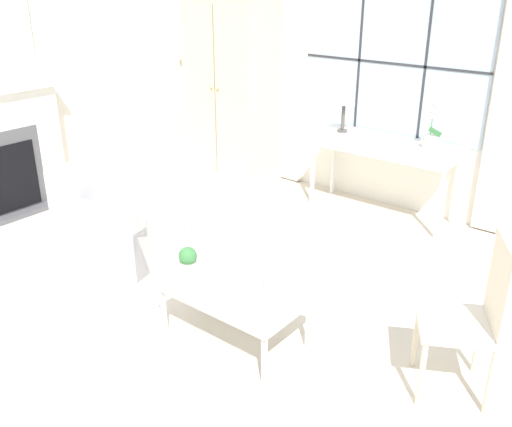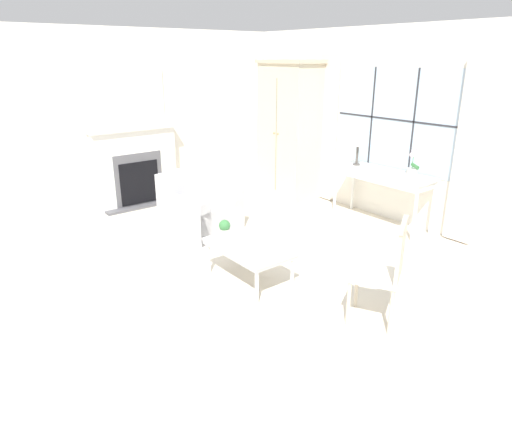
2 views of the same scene
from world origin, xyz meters
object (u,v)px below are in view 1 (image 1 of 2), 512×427
Objects in this scene: console_table at (384,148)px; potted_plant_small at (188,261)px; armchair_upholstered at (122,223)px; pillar_candle at (263,292)px; potted_orchid at (431,131)px; side_chair_wooden at (477,310)px; armoire at (233,82)px; table_lamp at (344,97)px; coffee_table at (234,292)px.

console_table is 7.23× the size of potted_plant_small.
console_table is 1.37× the size of armchair_upholstered.
pillar_candle is (0.61, 0.07, -0.05)m from potted_plant_small.
side_chair_wooden is (1.24, -2.16, -0.40)m from potted_orchid.
potted_orchid is (2.44, 0.04, -0.19)m from armoire.
potted_plant_small is at bearing -173.56° from pillar_candle.
side_chair_wooden is at bearing 1.65° from armchair_upholstered.
potted_orchid is at bearing 0.45° from table_lamp.
potted_orchid is (0.95, 0.01, -0.20)m from table_lamp.
console_table is at bearing 1.30° from table_lamp.
table_lamp is (1.49, 0.03, 0.01)m from armoire.
armchair_upholstered is (0.57, -2.21, -0.88)m from armoire.
potted_plant_small is at bearing -168.18° from coffee_table.
coffee_table is at bearing 11.82° from potted_plant_small.
table_lamp is 2.58m from armchair_upholstered.
armoire is 1.49m from table_lamp.
potted_plant_small is (-0.35, -0.07, 0.15)m from coffee_table.
potted_plant_small is (0.41, -2.71, -0.64)m from table_lamp.
armchair_upholstered is at bearing 166.56° from coffee_table.
console_table is at bearing 95.73° from coffee_table.
side_chair_wooden is (1.70, -2.16, -0.15)m from console_table.
potted_orchid is 2.70m from pillar_candle.
armchair_upholstered is at bearing 160.31° from potted_plant_small.
armoire reaches higher than side_chair_wooden.
coffee_table is 7.55× the size of pillar_candle.
table_lamp is at bearing 98.50° from potted_plant_small.
potted_plant_small is (1.33, -0.48, 0.25)m from armchair_upholstered.
side_chair_wooden reaches higher than potted_plant_small.
table_lamp is 3.58× the size of pillar_candle.
armoire is 2.44m from armchair_upholstered.
side_chair_wooden is (3.68, -2.12, -0.59)m from armoire.
pillar_candle is (1.01, -2.65, -0.69)m from table_lamp.
coffee_table is at bearing -161.06° from side_chair_wooden.
table_lamp reaches higher than potted_orchid.
side_chair_wooden is at bearing -44.46° from table_lamp.
console_table is 2.69m from coffee_table.
table_lamp is at bearing 135.54° from side_chair_wooden.
armoire is 2.28× the size of side_chair_wooden.
potted_plant_small is at bearing -54.74° from armoire.
armoire reaches higher than console_table.
armchair_upholstered is 1.43m from potted_plant_small.
potted_plant_small is at bearing -81.50° from table_lamp.
armoire is at bearing -178.72° from table_lamp.
armoire is at bearing 125.26° from potted_plant_small.
armchair_upholstered is at bearing -129.88° from potted_orchid.
table_lamp is 1.01× the size of potted_orchid.
potted_plant_small is at bearing -162.43° from side_chair_wooden.
potted_orchid reaches higher than pillar_candle.
console_table is 11.42× the size of pillar_candle.
potted_orchid is 2.81m from potted_plant_small.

